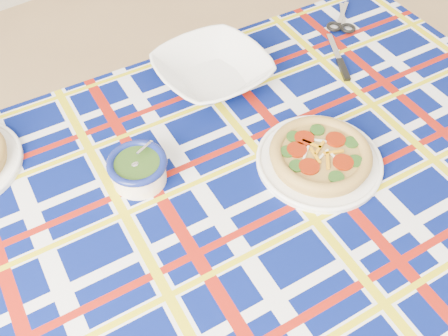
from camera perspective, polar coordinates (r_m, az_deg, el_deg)
floor at (r=1.78m, az=10.83°, el=-7.27°), size 4.00×4.00×0.00m
dining_table at (r=1.06m, az=1.84°, el=-4.23°), size 1.54×1.07×0.68m
tablecloth at (r=1.04m, az=1.87°, el=-3.51°), size 1.57×1.10×0.10m
main_focaccia_plate at (r=1.04m, az=10.96°, el=1.51°), size 0.28×0.28×0.05m
pesto_bowl at (r=1.00m, az=-9.81°, el=-0.01°), size 0.13×0.13×0.07m
serving_bowl at (r=1.20m, az=-1.36°, el=11.02°), size 0.27×0.27×0.06m
table_knife at (r=1.35m, az=12.53°, el=13.27°), size 0.12×0.18×0.01m
kitchen_scissors at (r=1.48m, az=13.41°, el=16.81°), size 0.18×0.17×0.01m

